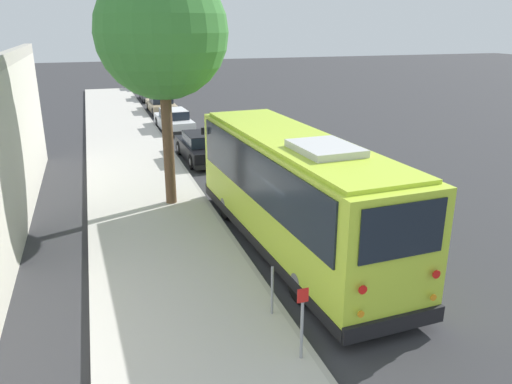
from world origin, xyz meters
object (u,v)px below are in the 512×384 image
shuttle_bus (293,187)px  parked_sedan_navy (141,84)px  parked_sedan_gray (151,93)px  parked_sedan_tan (161,105)px  sign_post_far (272,290)px  parked_sedan_black (202,147)px  street_tree (161,23)px  sign_post_near (302,323)px  parked_sedan_white (174,121)px

shuttle_bus → parked_sedan_navy: (38.44, 0.33, -1.27)m
parked_sedan_gray → parked_sedan_tan: bearing=-179.5°
parked_sedan_navy → sign_post_far: (-41.73, 1.46, 0.14)m
shuttle_bus → parked_sedan_tan: (24.48, 0.34, -1.27)m
parked_sedan_tan → parked_sedan_gray: size_ratio=1.08×
parked_sedan_black → parked_sedan_navy: parked_sedan_black is taller
parked_sedan_navy → sign_post_far: bearing=176.5°
parked_sedan_tan → street_tree: bearing=172.0°
parked_sedan_tan → sign_post_near: sign_post_near is taller
shuttle_bus → parked_sedan_navy: size_ratio=2.21×
parked_sedan_white → parked_sedan_black: bearing=178.5°
sign_post_near → sign_post_far: size_ratio=1.31×
parked_sedan_gray → sign_post_far: 34.48m
sign_post_far → sign_post_near: bearing=180.0°
parked_sedan_black → sign_post_near: bearing=172.9°
parked_sedan_white → parked_sedan_tan: (6.59, -0.14, -0.01)m
parked_sedan_gray → parked_sedan_navy: same height
street_tree → parked_sedan_white: bearing=-9.8°
parked_sedan_gray → parked_sedan_navy: 7.28m
parked_sedan_white → sign_post_near: (-22.80, 1.32, 0.32)m
parked_sedan_black → parked_sedan_white: (7.45, 0.11, -0.03)m
parked_sedan_white → sign_post_far: bearing=174.0°
parked_sedan_white → sign_post_near: 22.84m
parked_sedan_black → parked_sedan_gray: (20.72, -0.11, -0.04)m
parked_sedan_white → street_tree: bearing=167.8°
parked_sedan_tan → parked_sedan_navy: 13.96m
shuttle_bus → sign_post_far: shuttle_bus is taller
parked_sedan_black → parked_sedan_white: parked_sedan_black is taller
parked_sedan_black → sign_post_far: parked_sedan_black is taller
parked_sedan_black → sign_post_near: 15.42m
parked_sedan_white → parked_sedan_navy: size_ratio=1.02×
parked_sedan_black → parked_sedan_gray: bearing=-2.1°
parked_sedan_tan → sign_post_near: size_ratio=3.12×
parked_sedan_white → sign_post_near: size_ratio=3.10×
parked_sedan_tan → parked_sedan_navy: size_ratio=1.02×
parked_sedan_gray → sign_post_far: size_ratio=3.77×
parked_sedan_black → parked_sedan_tan: (14.04, -0.03, -0.04)m
sign_post_near → sign_post_far: bearing=0.0°
shuttle_bus → parked_sedan_tan: 24.51m
street_tree → parked_sedan_black: bearing=-22.6°
parked_sedan_gray → street_tree: bearing=175.8°
parked_sedan_black → parked_sedan_tan: 14.04m
shuttle_bus → street_tree: size_ratio=1.17×
street_tree → sign_post_far: street_tree is taller
parked_sedan_tan → sign_post_far: (-27.77, 1.46, 0.13)m
street_tree → sign_post_near: size_ratio=5.75×
parked_sedan_tan → parked_sedan_gray: parked_sedan_tan is taller
parked_sedan_black → shuttle_bus: bearing=-179.7°
street_tree → sign_post_near: (-9.61, -0.96, -5.28)m
sign_post_far → street_tree: bearing=6.9°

